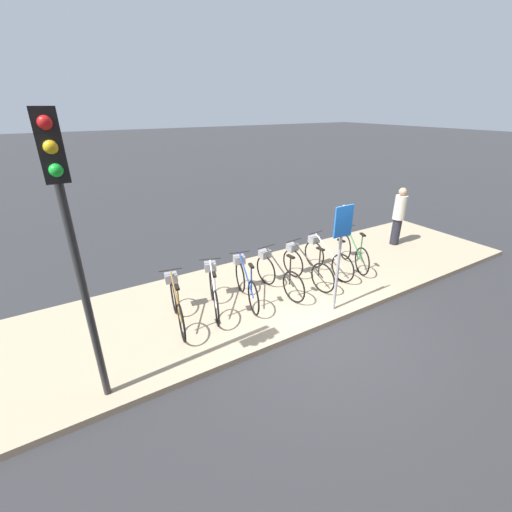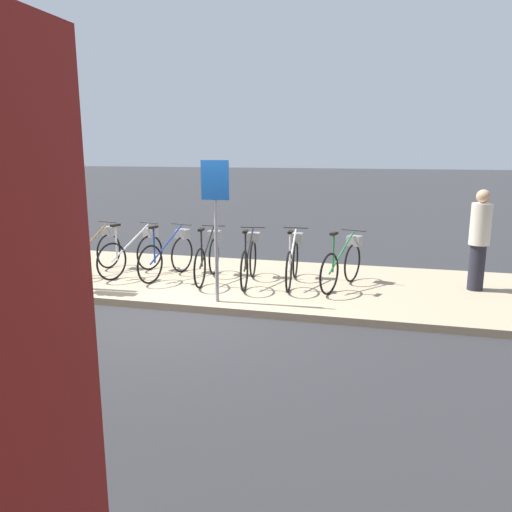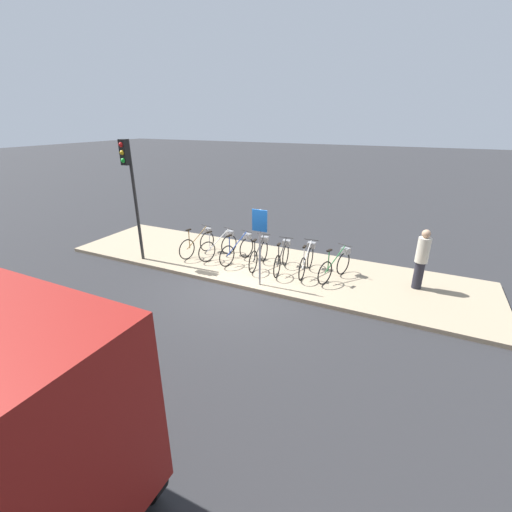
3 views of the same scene
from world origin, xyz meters
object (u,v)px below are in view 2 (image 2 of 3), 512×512
parked_bicycle_1 (135,251)px  parked_bicycle_3 (208,256)px  parked_bicycle_5 (293,259)px  parked_bicycle_2 (170,253)px  parked_bicycle_4 (250,258)px  parked_bicycle_6 (344,262)px  pedestrian (479,238)px  sign_post (216,207)px  parked_bicycle_0 (95,250)px

parked_bicycle_1 → parked_bicycle_3: bearing=-2.6°
parked_bicycle_5 → parked_bicycle_2: bearing=-178.0°
parked_bicycle_1 → parked_bicycle_2: 0.74m
parked_bicycle_1 → parked_bicycle_4: 2.33m
parked_bicycle_2 → parked_bicycle_5: bearing=2.0°
parked_bicycle_6 → pedestrian: size_ratio=0.93×
parked_bicycle_4 → sign_post: size_ratio=0.76×
parked_bicycle_3 → parked_bicycle_0: bearing=-179.7°
parked_bicycle_1 → parked_bicycle_4: bearing=-2.0°
parked_bicycle_6 → pedestrian: pedestrian is taller
parked_bicycle_1 → parked_bicycle_5: same height
parked_bicycle_1 → parked_bicycle_3: 1.54m
parked_bicycle_4 → parked_bicycle_5: same height
parked_bicycle_0 → parked_bicycle_1: size_ratio=1.04×
pedestrian → parked_bicycle_6: bearing=-170.7°
pedestrian → parked_bicycle_1: bearing=-176.2°
pedestrian → sign_post: size_ratio=0.78×
parked_bicycle_4 → parked_bicycle_5: (0.77, 0.14, 0.00)m
parked_bicycle_0 → parked_bicycle_3: size_ratio=0.99×
parked_bicycle_3 → sign_post: sign_post is taller
parked_bicycle_1 → parked_bicycle_2: (0.74, -0.03, 0.00)m
parked_bicycle_0 → parked_bicycle_2: bearing=2.0°
parked_bicycle_3 → parked_bicycle_1: bearing=177.4°
parked_bicycle_5 → pedestrian: pedestrian is taller
parked_bicycle_0 → parked_bicycle_3: bearing=0.3°
parked_bicycle_0 → parked_bicycle_4: (3.15, 0.00, 0.00)m
parked_bicycle_2 → sign_post: sign_post is taller
parked_bicycle_5 → parked_bicycle_3: bearing=-175.5°
parked_bicycle_5 → sign_post: 2.01m
parked_bicycle_0 → parked_bicycle_5: size_ratio=0.99×
parked_bicycle_2 → parked_bicycle_6: size_ratio=1.03×
parked_bicycle_0 → parked_bicycle_2: 1.56m
parked_bicycle_1 → parked_bicycle_3: same height
parked_bicycle_3 → parked_bicycle_6: size_ratio=1.05×
pedestrian → parked_bicycle_2: bearing=-175.4°
parked_bicycle_4 → pedestrian: bearing=7.2°
parked_bicycle_6 → parked_bicycle_3: bearing=-177.3°
parked_bicycle_0 → parked_bicycle_6: (4.82, 0.13, 0.00)m
sign_post → parked_bicycle_1: bearing=147.7°
pedestrian → sign_post: 4.52m
parked_bicycle_1 → parked_bicycle_6: bearing=0.7°
parked_bicycle_2 → pedestrian: (5.50, 0.44, 0.46)m
parked_bicycle_0 → pedestrian: bearing=4.0°
parked_bicycle_3 → pedestrian: (4.71, 0.48, 0.46)m
parked_bicycle_2 → parked_bicycle_4: same height
parked_bicycle_3 → parked_bicycle_4: same height
parked_bicycle_0 → parked_bicycle_5: same height
parked_bicycle_1 → sign_post: size_ratio=0.72×
parked_bicycle_2 → parked_bicycle_6: bearing=1.3°
parked_bicycle_0 → pedestrian: 7.09m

